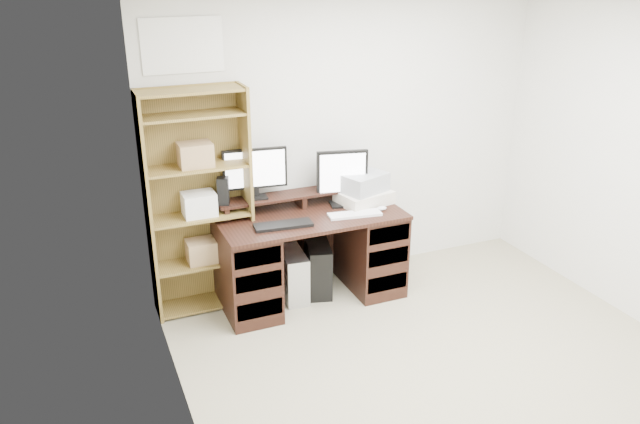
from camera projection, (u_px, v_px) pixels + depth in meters
room at (494, 220)px, 3.62m from camera, size 3.54×4.04×2.54m
desk at (310, 255)px, 5.17m from camera, size 1.50×0.70×0.75m
riser_shelf at (301, 195)px, 5.17m from camera, size 1.40×0.22×0.12m
monitor_wide at (255, 170)px, 4.97m from camera, size 0.52×0.15×0.41m
monitor_small at (342, 176)px, 5.15m from camera, size 0.42×0.20×0.47m
speaker at (223, 191)px, 4.87m from camera, size 0.11×0.11×0.22m
keyboard_black at (283, 225)px, 4.80m from camera, size 0.46×0.19×0.03m
keyboard_white at (355, 214)px, 5.01m from camera, size 0.44×0.19×0.02m
mouse at (382, 208)px, 5.11m from camera, size 0.09×0.06×0.03m
printer at (364, 197)px, 5.25m from camera, size 0.48×0.40×0.11m
basket at (364, 183)px, 5.20m from camera, size 0.43×0.37×0.15m
tower_silver at (293, 275)px, 5.22m from camera, size 0.22×0.43×0.41m
tower_black at (318, 267)px, 5.33m from camera, size 0.30×0.47×0.44m
bookshelf at (198, 201)px, 4.85m from camera, size 0.80×0.30×1.80m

